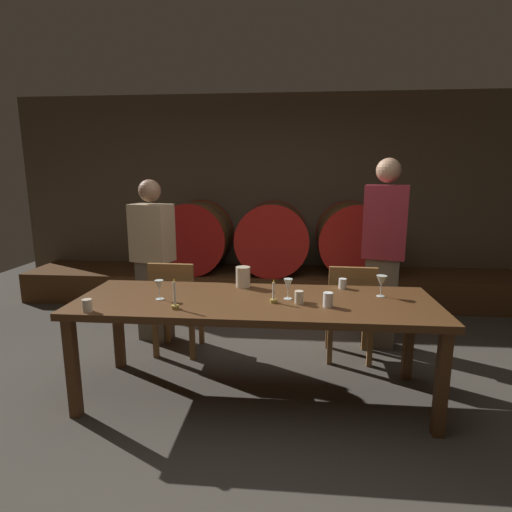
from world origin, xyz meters
The scene contains 21 objects.
ground_plane centered at (0.00, 0.00, 0.00)m, with size 9.28×9.28×0.00m, color #3F3A33.
back_wall centered at (0.00, 3.14, 1.35)m, with size 7.14×0.24×2.69m, color brown.
barrel_shelf centered at (0.00, 2.59, 0.19)m, with size 6.42×0.90×0.38m, color #4C2D16.
wine_barrel_left centered at (-1.00, 2.59, 0.83)m, with size 0.91×0.78×0.91m.
wine_barrel_center centered at (0.02, 2.59, 0.83)m, with size 0.91×0.78×0.91m.
wine_barrel_right centered at (1.04, 2.59, 0.83)m, with size 0.91×0.78×0.91m.
dining_table centered at (0.01, 0.18, 0.69)m, with size 2.57×0.85×0.76m.
chair_left centered at (-0.78, 0.85, 0.49)m, with size 0.41×0.41×0.88m.
chair_right centered at (0.79, 0.85, 0.49)m, with size 0.42×0.42×0.88m.
guest_left centered at (-1.08, 1.18, 0.82)m, with size 0.43×0.33×1.59m.
guest_right centered at (1.12, 1.20, 0.92)m, with size 0.43×0.33×1.78m.
candle_left centered at (-0.50, -0.07, 0.82)m, with size 0.05×0.05×0.21m.
candle_right centered at (0.15, 0.12, 0.80)m, with size 0.05×0.05×0.17m.
pitcher centered at (-0.12, 0.50, 0.84)m, with size 0.12×0.12×0.16m.
wine_glass_left centered at (-0.67, 0.12, 0.86)m, with size 0.06×0.06×0.14m.
wine_glass_center centered at (0.24, 0.21, 0.86)m, with size 0.06×0.06×0.15m.
wine_glass_right centered at (0.92, 0.33, 0.87)m, with size 0.08×0.08×0.16m.
cup_far_left centered at (-1.05, -0.18, 0.80)m, with size 0.06×0.06×0.08m, color beige.
cup_center_left centered at (0.32, 0.11, 0.80)m, with size 0.06×0.06×0.09m, color beige.
cup_center_right centered at (0.52, 0.06, 0.81)m, with size 0.07×0.07×0.10m, color white.
cup_far_right centered at (0.67, 0.52, 0.80)m, with size 0.06×0.06×0.08m, color white.
Camera 1 is at (0.26, -2.58, 1.64)m, focal length 28.34 mm.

